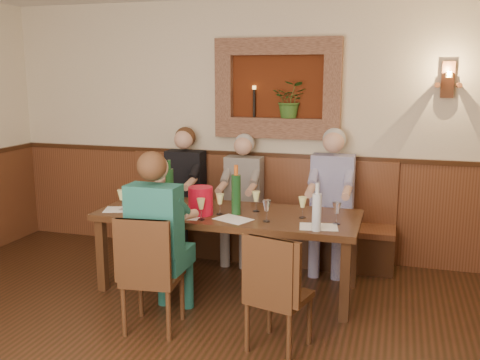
# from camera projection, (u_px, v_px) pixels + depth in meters

# --- Properties ---
(room_shell) EXTENTS (6.04, 6.04, 2.82)m
(room_shell) POSITION_uv_depth(u_px,v_px,m) (125.00, 96.00, 2.97)
(room_shell) COLOR beige
(room_shell) RESTS_ON ground
(wainscoting) EXTENTS (6.02, 6.02, 1.15)m
(wainscoting) POSITION_uv_depth(u_px,v_px,m) (134.00, 313.00, 3.23)
(wainscoting) COLOR #572F19
(wainscoting) RESTS_ON ground
(wall_niche) EXTENTS (1.36, 0.30, 1.06)m
(wall_niche) POSITION_uv_depth(u_px,v_px,m) (281.00, 93.00, 5.69)
(wall_niche) COLOR #521F0B
(wall_niche) RESTS_ON ground
(wall_sconce) EXTENTS (0.25, 0.20, 0.35)m
(wall_sconce) POSITION_uv_depth(u_px,v_px,m) (448.00, 80.00, 5.18)
(wall_sconce) COLOR #572F19
(wall_sconce) RESTS_ON ground
(dining_table) EXTENTS (2.40, 0.90, 0.75)m
(dining_table) POSITION_uv_depth(u_px,v_px,m) (228.00, 220.00, 4.95)
(dining_table) COLOR #392211
(dining_table) RESTS_ON ground
(bench) EXTENTS (3.00, 0.45, 1.11)m
(bench) POSITION_uv_depth(u_px,v_px,m) (254.00, 228.00, 5.91)
(bench) COLOR #381E0F
(bench) RESTS_ON ground
(chair_near_left) EXTENTS (0.46, 0.46, 0.95)m
(chair_near_left) POSITION_uv_depth(u_px,v_px,m) (153.00, 296.00, 4.23)
(chair_near_left) COLOR #392211
(chair_near_left) RESTS_ON ground
(chair_near_right) EXTENTS (0.49, 0.49, 0.90)m
(chair_near_right) POSITION_uv_depth(u_px,v_px,m) (278.00, 316.00, 3.92)
(chair_near_right) COLOR #392211
(chair_near_right) RESTS_ON ground
(person_bench_left) EXTENTS (0.42, 0.52, 1.43)m
(person_bench_left) POSITION_uv_depth(u_px,v_px,m) (183.00, 202.00, 5.98)
(person_bench_left) COLOR black
(person_bench_left) RESTS_ON ground
(person_bench_mid) EXTENTS (0.40, 0.49, 1.38)m
(person_bench_mid) POSITION_uv_depth(u_px,v_px,m) (242.00, 209.00, 5.79)
(person_bench_mid) COLOR #615C59
(person_bench_mid) RESTS_ON ground
(person_bench_right) EXTENTS (0.44, 0.54, 1.46)m
(person_bench_right) POSITION_uv_depth(u_px,v_px,m) (331.00, 212.00, 5.51)
(person_bench_right) COLOR navy
(person_bench_right) RESTS_ON ground
(person_chair_front) EXTENTS (0.42, 0.52, 1.43)m
(person_chair_front) POSITION_uv_depth(u_px,v_px,m) (160.00, 252.00, 4.33)
(person_chair_front) COLOR #1B5360
(person_chair_front) RESTS_ON ground
(spittoon_bucket) EXTENTS (0.29, 0.29, 0.25)m
(spittoon_bucket) POSITION_uv_depth(u_px,v_px,m) (201.00, 201.00, 4.84)
(spittoon_bucket) COLOR red
(spittoon_bucket) RESTS_ON dining_table
(wine_bottle_green_a) EXTENTS (0.10, 0.10, 0.45)m
(wine_bottle_green_a) POSITION_uv_depth(u_px,v_px,m) (236.00, 194.00, 4.83)
(wine_bottle_green_a) COLOR #19471E
(wine_bottle_green_a) RESTS_ON dining_table
(wine_bottle_green_b) EXTENTS (0.10, 0.10, 0.43)m
(wine_bottle_green_b) POSITION_uv_depth(u_px,v_px,m) (170.00, 185.00, 5.28)
(wine_bottle_green_b) COLOR #19471E
(wine_bottle_green_b) RESTS_ON dining_table
(water_bottle) EXTENTS (0.09, 0.09, 0.40)m
(water_bottle) POSITION_uv_depth(u_px,v_px,m) (317.00, 211.00, 4.33)
(water_bottle) COLOR silver
(water_bottle) RESTS_ON dining_table
(tasting_sheet_a) EXTENTS (0.37, 0.31, 0.00)m
(tasting_sheet_a) POSITION_uv_depth(u_px,v_px,m) (122.00, 209.00, 5.03)
(tasting_sheet_a) COLOR white
(tasting_sheet_a) RESTS_ON dining_table
(tasting_sheet_b) EXTENTS (0.37, 0.33, 0.00)m
(tasting_sheet_b) POSITION_uv_depth(u_px,v_px,m) (233.00, 219.00, 4.69)
(tasting_sheet_b) COLOR white
(tasting_sheet_b) RESTS_ON dining_table
(tasting_sheet_c) EXTENTS (0.35, 0.27, 0.00)m
(tasting_sheet_c) POSITION_uv_depth(u_px,v_px,m) (319.00, 227.00, 4.46)
(tasting_sheet_c) COLOR white
(tasting_sheet_c) RESTS_ON dining_table
(tasting_sheet_d) EXTENTS (0.26, 0.19, 0.00)m
(tasting_sheet_d) POSITION_uv_depth(u_px,v_px,m) (186.00, 217.00, 4.76)
(tasting_sheet_d) COLOR white
(tasting_sheet_d) RESTS_ON dining_table
(wine_glass_0) EXTENTS (0.08, 0.08, 0.19)m
(wine_glass_0) POSITION_uv_depth(u_px,v_px,m) (267.00, 211.00, 4.61)
(wine_glass_0) COLOR white
(wine_glass_0) RESTS_ON dining_table
(wine_glass_1) EXTENTS (0.08, 0.08, 0.19)m
(wine_glass_1) POSITION_uv_depth(u_px,v_px,m) (337.00, 213.00, 4.52)
(wine_glass_1) COLOR white
(wine_glass_1) RESTS_ON dining_table
(wine_glass_2) EXTENTS (0.08, 0.08, 0.19)m
(wine_glass_2) POSITION_uv_depth(u_px,v_px,m) (220.00, 204.00, 4.84)
(wine_glass_2) COLOR #F3F894
(wine_glass_2) RESTS_ON dining_table
(wine_glass_3) EXTENTS (0.08, 0.08, 0.19)m
(wine_glass_3) POSITION_uv_depth(u_px,v_px,m) (303.00, 207.00, 4.73)
(wine_glass_3) COLOR #F3F894
(wine_glass_3) RESTS_ON dining_table
(wine_glass_4) EXTENTS (0.08, 0.08, 0.19)m
(wine_glass_4) POSITION_uv_depth(u_px,v_px,m) (201.00, 209.00, 4.66)
(wine_glass_4) COLOR #F3F894
(wine_glass_4) RESTS_ON dining_table
(wine_glass_5) EXTENTS (0.08, 0.08, 0.19)m
(wine_glass_5) POSITION_uv_depth(u_px,v_px,m) (122.00, 200.00, 5.00)
(wine_glass_5) COLOR #F3F894
(wine_glass_5) RESTS_ON dining_table
(wine_glass_6) EXTENTS (0.08, 0.08, 0.19)m
(wine_glass_6) POSITION_uv_depth(u_px,v_px,m) (165.00, 202.00, 4.93)
(wine_glass_6) COLOR #F3F894
(wine_glass_6) RESTS_ON dining_table
(wine_glass_7) EXTENTS (0.08, 0.08, 0.19)m
(wine_glass_7) POSITION_uv_depth(u_px,v_px,m) (256.00, 201.00, 4.95)
(wine_glass_7) COLOR #F3F894
(wine_glass_7) RESTS_ON dining_table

